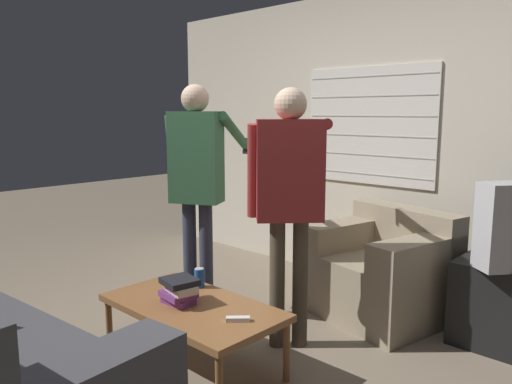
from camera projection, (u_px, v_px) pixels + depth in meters
name	position (u px, v px, depth m)	size (l,w,h in m)	color
ground_plane	(210.00, 367.00, 3.00)	(16.00, 16.00, 0.00)	#7F705B
wall_back	(386.00, 141.00, 4.26)	(5.20, 0.08, 2.55)	beige
armchair_beige	(381.00, 271.00, 3.75)	(1.08, 0.97, 0.79)	gray
coffee_table	(193.00, 310.00, 2.95)	(1.10, 0.60, 0.40)	brown
person_left_standing	(197.00, 174.00, 3.61)	(0.49, 0.81, 1.71)	#33384C
person_right_standing	(290.00, 186.00, 3.14)	(0.51, 0.83, 1.67)	#4C4233
book_stack	(179.00, 290.00, 2.94)	(0.24, 0.21, 0.15)	#75387F
soda_can	(199.00, 278.00, 3.22)	(0.07, 0.07, 0.13)	#194C9E
spare_remote	(238.00, 319.00, 2.70)	(0.12, 0.12, 0.02)	white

